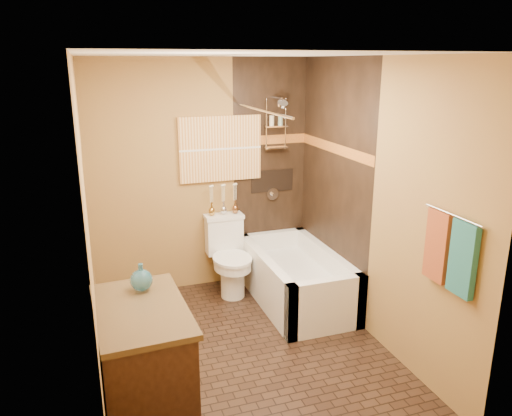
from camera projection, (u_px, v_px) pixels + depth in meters
name	position (u px, v px, depth m)	size (l,w,h in m)	color
floor	(246.00, 352.00, 4.38)	(3.00, 3.00, 0.00)	black
wall_left	(89.00, 232.00, 3.65)	(0.02, 3.00, 2.50)	olive
wall_right	(374.00, 203.00, 4.40)	(0.02, 3.00, 2.50)	olive
wall_back	(202.00, 177.00, 5.39)	(2.40, 0.02, 2.50)	olive
wall_front	(330.00, 295.00, 2.67)	(2.40, 0.02, 2.50)	olive
ceiling	(244.00, 54.00, 3.67)	(3.00, 3.00, 0.00)	silver
alcove_tile_back	(270.00, 172.00, 5.62)	(0.85, 0.01, 2.50)	black
alcove_tile_right	(333.00, 184.00, 5.08)	(0.01, 1.50, 2.50)	black
mosaic_band_back	(271.00, 140.00, 5.51)	(0.85, 0.01, 0.10)	#9B501C
mosaic_band_right	(334.00, 148.00, 4.97)	(0.01, 1.50, 0.10)	#9B501C
alcove_niche	(272.00, 181.00, 5.65)	(0.50, 0.01, 0.25)	black
shower_fixtures	(276.00, 137.00, 5.41)	(0.24, 0.33, 1.16)	silver
curtain_rod	(261.00, 110.00, 4.62)	(0.03, 0.03, 1.55)	silver
towel_bar	(453.00, 215.00, 3.38)	(0.02, 0.02, 0.55)	silver
towel_teal	(463.00, 259.00, 3.34)	(0.05, 0.22, 0.52)	#1E6460
towel_rust	(438.00, 246.00, 3.57)	(0.05, 0.22, 0.52)	#95381B
sunset_painting	(220.00, 149.00, 5.34)	(0.90, 0.04, 0.70)	#C8782F
vanity_mirror	(89.00, 222.00, 3.08)	(0.01, 1.00, 0.90)	white
bathtub	(296.00, 282.00, 5.25)	(0.80, 1.50, 0.55)	white
toilet	(229.00, 256.00, 5.41)	(0.42, 0.62, 0.84)	white
vanity	(143.00, 364.00, 3.46)	(0.64, 1.00, 0.87)	black
teal_bottle	(141.00, 277.00, 3.56)	(0.16, 0.16, 0.25)	#225866
bud_vases	(223.00, 199.00, 5.42)	(0.34, 0.07, 0.33)	#B78939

